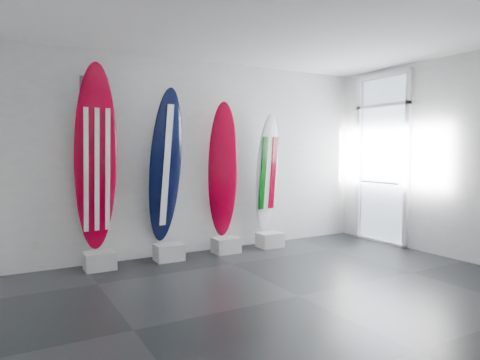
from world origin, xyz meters
TOP-DOWN VIEW (x-y plane):
  - floor at (0.00, 0.00)m, footprint 6.00×6.00m
  - ceiling at (0.00, 0.00)m, footprint 6.00×6.00m
  - wall_back at (0.00, 2.50)m, footprint 6.00×0.00m
  - wall_right at (3.00, 0.00)m, footprint 0.00×5.00m
  - display_block_usa at (-1.69, 2.18)m, footprint 0.40×0.30m
  - surfboard_usa at (-1.69, 2.28)m, footprint 0.60×0.33m
  - display_block_navy at (-0.71, 2.18)m, footprint 0.40×0.30m
  - surfboard_navy at (-0.71, 2.28)m, footprint 0.58×0.53m
  - display_block_swiss at (0.24, 2.18)m, footprint 0.40×0.30m
  - surfboard_swiss at (0.24, 2.28)m, footprint 0.51×0.31m
  - display_block_italy at (1.07, 2.18)m, footprint 0.40×0.30m
  - surfboard_italy at (1.07, 2.28)m, footprint 0.47×0.33m
  - wall_outlet at (-2.45, 2.48)m, footprint 0.09×0.02m
  - glass_door at (2.97, 1.55)m, footprint 0.12×1.16m
  - balcony at (4.30, 1.55)m, footprint 2.80×2.20m

SIDE VIEW (x-z plane):
  - floor at x=0.00m, z-range 0.00..0.00m
  - display_block_usa at x=-1.69m, z-range 0.00..0.24m
  - display_block_navy at x=-0.71m, z-range 0.00..0.24m
  - display_block_swiss at x=0.24m, z-range 0.00..0.24m
  - display_block_italy at x=1.07m, z-range 0.00..0.24m
  - wall_outlet at x=-2.45m, z-range 0.28..0.41m
  - balcony at x=4.30m, z-range -0.10..1.10m
  - surfboard_italy at x=1.07m, z-range 0.24..2.21m
  - surfboard_swiss at x=0.24m, z-range 0.24..2.36m
  - surfboard_navy at x=-0.71m, z-range 0.23..2.50m
  - glass_door at x=2.97m, z-range 0.00..2.85m
  - wall_back at x=0.00m, z-range -1.50..4.50m
  - wall_right at x=3.00m, z-range -1.00..4.00m
  - surfboard_usa at x=-1.69m, z-range 0.24..2.78m
  - ceiling at x=0.00m, z-range 3.00..3.00m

